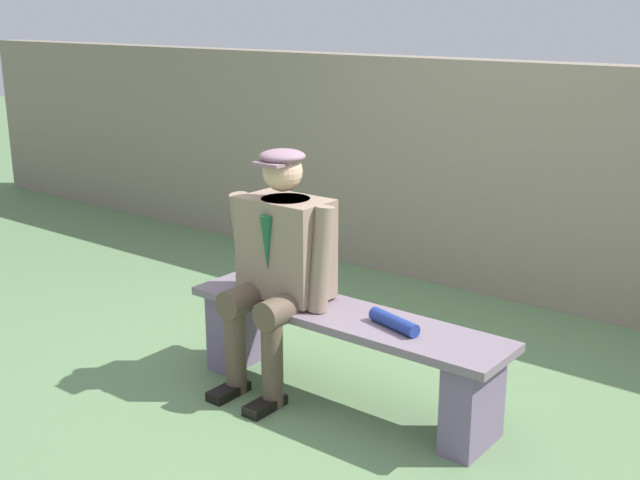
% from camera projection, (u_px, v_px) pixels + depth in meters
% --- Properties ---
extents(ground_plane, '(30.00, 30.00, 0.00)m').
position_uv_depth(ground_plane, '(343.00, 400.00, 4.14)').
color(ground_plane, '#5F8154').
extents(bench, '(1.75, 0.40, 0.48)m').
position_uv_depth(bench, '(343.00, 344.00, 4.05)').
color(bench, slate).
rests_on(bench, ground).
extents(seated_man, '(0.63, 0.59, 1.26)m').
position_uv_depth(seated_man, '(279.00, 258.00, 4.12)').
color(seated_man, gray).
rests_on(seated_man, ground).
extents(rolled_magazine, '(0.30, 0.14, 0.07)m').
position_uv_depth(rolled_magazine, '(394.00, 322.00, 3.80)').
color(rolled_magazine, navy).
rests_on(rolled_magazine, bench).
extents(stadium_wall, '(12.00, 0.24, 1.61)m').
position_uv_depth(stadium_wall, '(520.00, 183.00, 5.43)').
color(stadium_wall, gray).
rests_on(stadium_wall, ground).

